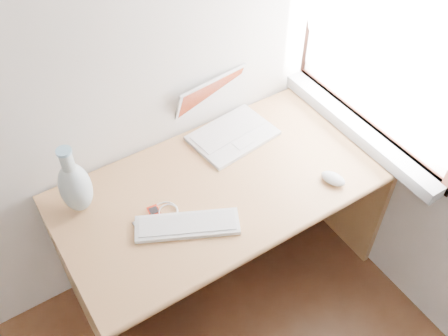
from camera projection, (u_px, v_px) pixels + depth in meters
window at (386, 32)px, 1.92m from camera, size 0.11×0.99×1.10m
desk at (215, 201)px, 2.30m from camera, size 1.42×0.71×0.75m
laptop at (227, 122)px, 2.27m from camera, size 0.40×0.35×0.25m
external_keyboard at (187, 225)px, 1.93m from camera, size 0.42×0.29×0.02m
mouse at (333, 178)px, 2.08m from camera, size 0.10×0.12×0.04m
ipod at (156, 215)px, 1.97m from camera, size 0.05×0.10×0.01m
cable_coil at (165, 212)px, 1.98m from camera, size 0.12×0.12×0.01m
remote at (142, 228)px, 1.93m from camera, size 0.04×0.09×0.01m
vase at (75, 186)px, 1.91m from camera, size 0.13×0.13×0.32m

